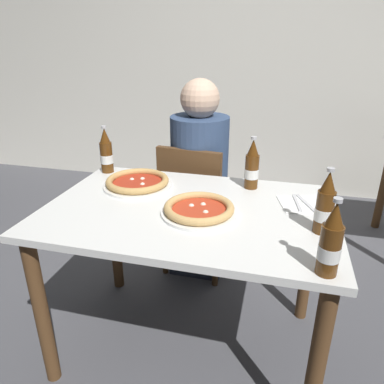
{
  "coord_description": "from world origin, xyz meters",
  "views": [
    {
      "loc": [
        0.35,
        -1.31,
        1.4
      ],
      "look_at": [
        0.0,
        0.05,
        0.8
      ],
      "focal_mm": 33.55,
      "sensor_mm": 36.0,
      "label": 1
    }
  ],
  "objects_px": {
    "beer_bottle_left": "(331,243)",
    "pizza_margherita_near": "(199,209)",
    "beer_bottle_center": "(106,153)",
    "beer_bottle_extra": "(252,167)",
    "napkin_with_cutlery": "(302,204)",
    "chair_behind_table": "(196,203)",
    "beer_bottle_right": "(325,206)",
    "diner_seated": "(199,185)",
    "pizza_marinara_far": "(138,182)",
    "dining_table_main": "(189,231)"
  },
  "relations": [
    {
      "from": "pizza_margherita_near",
      "to": "beer_bottle_center",
      "type": "bearing_deg",
      "value": 147.77
    },
    {
      "from": "beer_bottle_extra",
      "to": "napkin_with_cutlery",
      "type": "xyz_separation_m",
      "value": [
        0.23,
        -0.14,
        -0.1
      ]
    },
    {
      "from": "beer_bottle_center",
      "to": "diner_seated",
      "type": "bearing_deg",
      "value": 38.79
    },
    {
      "from": "chair_behind_table",
      "to": "pizza_marinara_far",
      "type": "relative_size",
      "value": 2.6
    },
    {
      "from": "chair_behind_table",
      "to": "pizza_marinara_far",
      "type": "bearing_deg",
      "value": 75.96
    },
    {
      "from": "diner_seated",
      "to": "beer_bottle_right",
      "type": "distance_m",
      "value": 1.01
    },
    {
      "from": "beer_bottle_left",
      "to": "napkin_with_cutlery",
      "type": "relative_size",
      "value": 1.12
    },
    {
      "from": "diner_seated",
      "to": "dining_table_main",
      "type": "bearing_deg",
      "value": -80.39
    },
    {
      "from": "diner_seated",
      "to": "beer_bottle_extra",
      "type": "distance_m",
      "value": 0.57
    },
    {
      "from": "napkin_with_cutlery",
      "to": "chair_behind_table",
      "type": "bearing_deg",
      "value": 141.51
    },
    {
      "from": "pizza_marinara_far",
      "to": "napkin_with_cutlery",
      "type": "xyz_separation_m",
      "value": [
        0.76,
        -0.02,
        -0.02
      ]
    },
    {
      "from": "pizza_marinara_far",
      "to": "beer_bottle_right",
      "type": "bearing_deg",
      "value": -16.75
    },
    {
      "from": "dining_table_main",
      "to": "beer_bottle_left",
      "type": "height_order",
      "value": "beer_bottle_left"
    },
    {
      "from": "dining_table_main",
      "to": "diner_seated",
      "type": "xyz_separation_m",
      "value": [
        -0.11,
        0.66,
        -0.05
      ]
    },
    {
      "from": "pizza_margherita_near",
      "to": "pizza_marinara_far",
      "type": "distance_m",
      "value": 0.42
    },
    {
      "from": "dining_table_main",
      "to": "beer_bottle_right",
      "type": "distance_m",
      "value": 0.57
    },
    {
      "from": "beer_bottle_left",
      "to": "beer_bottle_right",
      "type": "xyz_separation_m",
      "value": [
        0.0,
        0.26,
        0.0
      ]
    },
    {
      "from": "pizza_margherita_near",
      "to": "napkin_with_cutlery",
      "type": "relative_size",
      "value": 1.39
    },
    {
      "from": "chair_behind_table",
      "to": "beer_bottle_right",
      "type": "bearing_deg",
      "value": 140.91
    },
    {
      "from": "dining_table_main",
      "to": "chair_behind_table",
      "type": "relative_size",
      "value": 1.41
    },
    {
      "from": "pizza_margherita_near",
      "to": "beer_bottle_left",
      "type": "bearing_deg",
      "value": -32.31
    },
    {
      "from": "chair_behind_table",
      "to": "beer_bottle_extra",
      "type": "distance_m",
      "value": 0.6
    },
    {
      "from": "pizza_marinara_far",
      "to": "beer_bottle_left",
      "type": "xyz_separation_m",
      "value": [
        0.82,
        -0.51,
        0.08
      ]
    },
    {
      "from": "beer_bottle_left",
      "to": "beer_bottle_center",
      "type": "relative_size",
      "value": 1.0
    },
    {
      "from": "beer_bottle_left",
      "to": "beer_bottle_center",
      "type": "height_order",
      "value": "same"
    },
    {
      "from": "pizza_margherita_near",
      "to": "beer_bottle_extra",
      "type": "xyz_separation_m",
      "value": [
        0.17,
        0.34,
        0.08
      ]
    },
    {
      "from": "beer_bottle_right",
      "to": "pizza_marinara_far",
      "type": "bearing_deg",
      "value": 163.25
    },
    {
      "from": "chair_behind_table",
      "to": "beer_bottle_center",
      "type": "height_order",
      "value": "beer_bottle_center"
    },
    {
      "from": "beer_bottle_left",
      "to": "pizza_margherita_near",
      "type": "bearing_deg",
      "value": 147.69
    },
    {
      "from": "dining_table_main",
      "to": "napkin_with_cutlery",
      "type": "bearing_deg",
      "value": 17.97
    },
    {
      "from": "beer_bottle_center",
      "to": "beer_bottle_extra",
      "type": "height_order",
      "value": "same"
    },
    {
      "from": "beer_bottle_center",
      "to": "beer_bottle_right",
      "type": "height_order",
      "value": "same"
    },
    {
      "from": "diner_seated",
      "to": "pizza_margherita_near",
      "type": "xyz_separation_m",
      "value": [
        0.17,
        -0.71,
        0.19
      ]
    },
    {
      "from": "pizza_margherita_near",
      "to": "beer_bottle_right",
      "type": "bearing_deg",
      "value": -3.71
    },
    {
      "from": "dining_table_main",
      "to": "beer_bottle_extra",
      "type": "relative_size",
      "value": 4.86
    },
    {
      "from": "chair_behind_table",
      "to": "beer_bottle_center",
      "type": "bearing_deg",
      "value": 42.98
    },
    {
      "from": "dining_table_main",
      "to": "chair_behind_table",
      "type": "distance_m",
      "value": 0.64
    },
    {
      "from": "diner_seated",
      "to": "pizza_margherita_near",
      "type": "relative_size",
      "value": 3.94
    },
    {
      "from": "dining_table_main",
      "to": "chair_behind_table",
      "type": "xyz_separation_m",
      "value": [
        -0.12,
        0.61,
        -0.15
      ]
    },
    {
      "from": "diner_seated",
      "to": "napkin_with_cutlery",
      "type": "xyz_separation_m",
      "value": [
        0.57,
        -0.51,
        0.17
      ]
    },
    {
      "from": "dining_table_main",
      "to": "beer_bottle_center",
      "type": "distance_m",
      "value": 0.66
    },
    {
      "from": "dining_table_main",
      "to": "pizza_margherita_near",
      "type": "xyz_separation_m",
      "value": [
        0.05,
        -0.05,
        0.14
      ]
    },
    {
      "from": "beer_bottle_left",
      "to": "beer_bottle_center",
      "type": "xyz_separation_m",
      "value": [
        -1.05,
        0.66,
        0.0
      ]
    },
    {
      "from": "pizza_marinara_far",
      "to": "beer_bottle_extra",
      "type": "bearing_deg",
      "value": 12.65
    },
    {
      "from": "diner_seated",
      "to": "beer_bottle_left",
      "type": "height_order",
      "value": "diner_seated"
    },
    {
      "from": "pizza_marinara_far",
      "to": "beer_bottle_right",
      "type": "distance_m",
      "value": 0.86
    },
    {
      "from": "diner_seated",
      "to": "beer_bottle_left",
      "type": "relative_size",
      "value": 4.89
    },
    {
      "from": "napkin_with_cutlery",
      "to": "beer_bottle_extra",
      "type": "bearing_deg",
      "value": 149.33
    },
    {
      "from": "pizza_marinara_far",
      "to": "napkin_with_cutlery",
      "type": "height_order",
      "value": "pizza_marinara_far"
    },
    {
      "from": "napkin_with_cutlery",
      "to": "pizza_margherita_near",
      "type": "bearing_deg",
      "value": -153.97
    }
  ]
}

